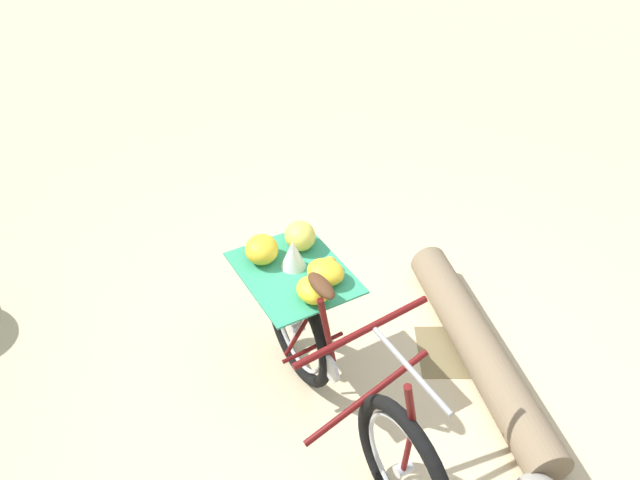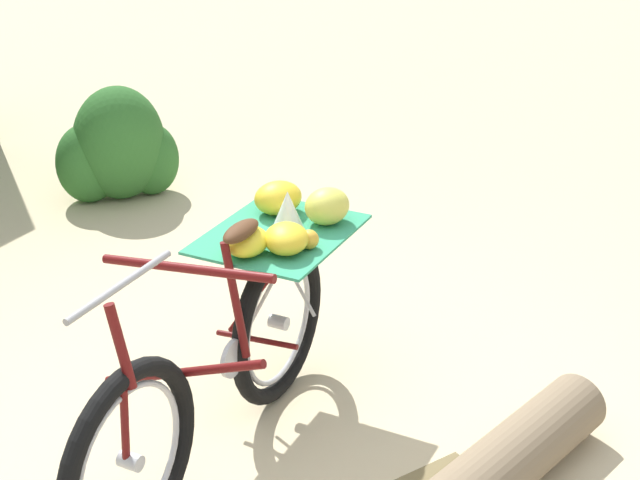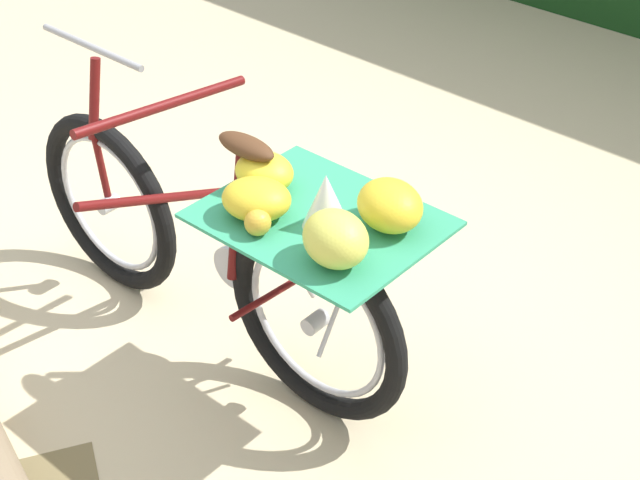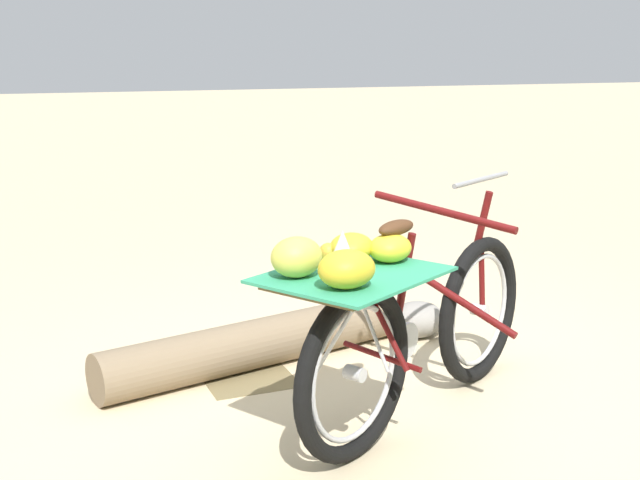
# 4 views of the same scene
# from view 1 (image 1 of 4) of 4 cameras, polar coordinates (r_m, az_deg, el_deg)

# --- Properties ---
(ground_plane) EXTENTS (60.00, 60.00, 0.00)m
(ground_plane) POSITION_cam_1_polar(r_m,az_deg,el_deg) (3.71, 2.35, -16.55)
(ground_plane) COLOR beige
(bicycle) EXTENTS (1.69, 1.15, 1.03)m
(bicycle) POSITION_cam_1_polar(r_m,az_deg,el_deg) (3.38, 1.04, -10.29)
(bicycle) COLOR black
(bicycle) RESTS_ON ground_plane
(fallen_log) EXTENTS (1.75, 0.65, 0.25)m
(fallen_log) POSITION_cam_1_polar(r_m,az_deg,el_deg) (4.04, 14.11, -9.45)
(fallen_log) COLOR #7F6B51
(fallen_log) RESTS_ON ground_plane
(leaf_litter_patch) EXTENTS (0.44, 0.36, 0.01)m
(leaf_litter_patch) POSITION_cam_1_polar(r_m,az_deg,el_deg) (4.15, 11.32, -9.82)
(leaf_litter_patch) COLOR olive
(leaf_litter_patch) RESTS_ON ground_plane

